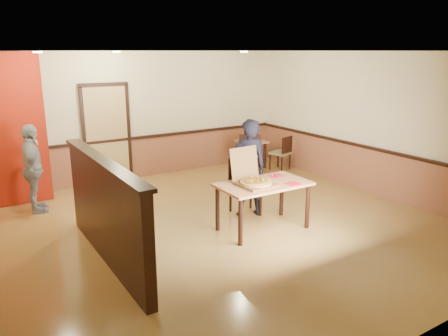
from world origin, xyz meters
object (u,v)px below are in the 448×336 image
object	(u,v)px
main_table	(263,190)
pizza_box	(254,180)
diner	(248,168)
side_chair_left	(250,153)
condiment	(256,137)
side_chair_right	(282,152)
diner_chair	(244,183)
side_table	(252,147)
passerby	(33,169)

from	to	relation	value
main_table	pizza_box	distance (m)	0.26
diner	side_chair_left	bearing A→B (deg)	-109.59
side_chair_left	condiment	size ratio (longest dim) A/B	6.13
side_chair_left	pizza_box	world-z (taller)	pizza_box
main_table	condiment	distance (m)	3.90
main_table	diner	bearing A→B (deg)	76.89
side_chair_right	condiment	distance (m)	0.73
diner_chair	side_table	world-z (taller)	diner_chair
side_chair_left	side_table	bearing A→B (deg)	-92.16
side_chair_left	pizza_box	xyz separation A→B (m)	(-1.82, -2.65, 0.30)
diner	pizza_box	size ratio (longest dim) A/B	2.69
diner	diner_chair	bearing A→B (deg)	-78.69
main_table	side_chair_right	world-z (taller)	side_chair_right
main_table	side_chair_right	bearing A→B (deg)	46.80
side_chair_left	side_table	distance (m)	0.79
diner	passerby	world-z (taller)	diner
main_table	passerby	size ratio (longest dim) A/B	0.93
diner	side_chair_right	bearing A→B (deg)	-123.79
main_table	passerby	xyz separation A→B (m)	(-2.95, 2.78, 0.12)
diner	passerby	xyz separation A→B (m)	(-3.11, 2.14, -0.06)
main_table	side_chair_left	size ratio (longest dim) A/B	1.46
passerby	main_table	bearing A→B (deg)	-122.79
diner_chair	pizza_box	distance (m)	0.92
diner_chair	side_chair_right	bearing A→B (deg)	47.37
condiment	diner	bearing A→B (deg)	-128.70
main_table	side_chair_left	distance (m)	3.13
diner_chair	side_table	distance (m)	3.16
diner_chair	main_table	bearing A→B (deg)	-92.83
passerby	diner_chair	bearing A→B (deg)	-111.94
side_chair_left	condiment	xyz separation A→B (m)	(0.58, 0.54, 0.20)
side_table	side_chair_right	bearing A→B (deg)	-52.49
diner_chair	side_chair_right	distance (m)	3.06
side_chair_right	side_chair_left	bearing A→B (deg)	-16.56
side_chair_right	diner	xyz separation A→B (m)	(-2.44, -2.02, 0.40)
diner_chair	pizza_box	bearing A→B (deg)	-104.96
side_table	condiment	world-z (taller)	condiment
side_chair_right	passerby	size ratio (longest dim) A/B	0.52
diner_chair	diner	distance (m)	0.35
side_chair_right	diner	size ratio (longest dim) A/B	0.49
side_chair_left	condiment	world-z (taller)	side_chair_left
main_table	pizza_box	world-z (taller)	pizza_box
side_chair_right	main_table	bearing A→B (deg)	29.12
diner_chair	condiment	size ratio (longest dim) A/B	6.00
pizza_box	side_table	bearing A→B (deg)	52.40
diner_chair	side_chair_left	size ratio (longest dim) A/B	0.98
side_chair_left	passerby	xyz separation A→B (m)	(-4.59, 0.12, 0.24)
diner_chair	condiment	bearing A→B (deg)	59.46
side_table	condiment	bearing A→B (deg)	-39.26
side_chair_left	pizza_box	distance (m)	3.23
side_chair_right	condiment	bearing A→B (deg)	-71.23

